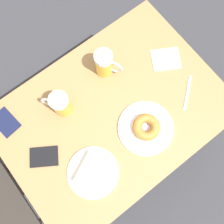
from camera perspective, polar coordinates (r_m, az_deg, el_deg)
ground_plane at (r=1.89m, az=-0.00°, el=-5.48°), size 8.00×8.00×0.00m
table at (r=1.23m, az=-0.00°, el=-0.94°), size 0.75×1.04×0.73m
plate_with_cake at (r=1.12m, az=-4.39°, el=-13.61°), size 0.23×0.23×0.05m
plate_with_donut at (r=1.14m, az=7.78°, el=-3.56°), size 0.26×0.26×0.05m
beer_mug_left at (r=1.17m, az=-1.70°, el=11.01°), size 0.12×0.09×0.15m
beer_mug_center at (r=1.12m, az=-11.70°, el=1.78°), size 0.11×0.11×0.15m
napkin_folded at (r=1.28m, az=12.21°, el=11.71°), size 0.17×0.17×0.00m
fork at (r=1.24m, az=16.87°, el=4.21°), size 0.12×0.15×0.00m
passport_near_edge at (r=1.25m, az=-23.16°, el=-2.17°), size 0.14×0.10×0.01m
passport_far_edge at (r=1.17m, az=-15.28°, el=-9.84°), size 0.14×0.15×0.01m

